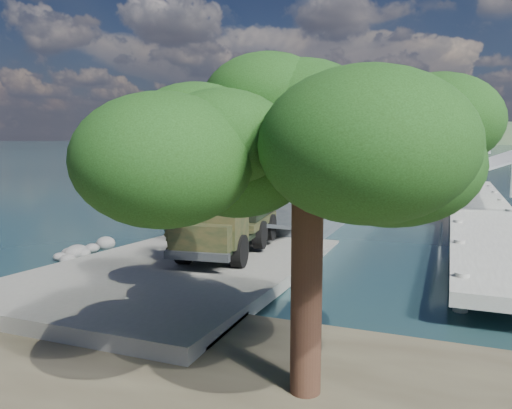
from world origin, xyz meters
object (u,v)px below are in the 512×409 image
pier (481,200)px  soldier (171,236)px  military_truck (233,208)px  overhang_tree (290,124)px  landing_craft (315,198)px

pier → soldier: size_ratio=21.57×
military_truck → overhang_tree: size_ratio=1.08×
overhang_tree → soldier: bearing=133.5°
landing_craft → overhang_tree: size_ratio=3.84×
landing_craft → soldier: bearing=-91.9°
landing_craft → military_truck: 19.93m
landing_craft → soldier: 22.46m
landing_craft → soldier: (-1.03, -22.42, 0.71)m
landing_craft → pier: bearing=-12.5°
military_truck → pier: bearing=47.2°
pier → overhang_tree: overhang_tree is taller
pier → overhang_tree: (-5.55, -28.35, 4.74)m
military_truck → landing_craft: bearing=85.8°
soldier → landing_craft: bearing=87.0°
military_truck → overhang_tree: (6.54, -11.59, 3.73)m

